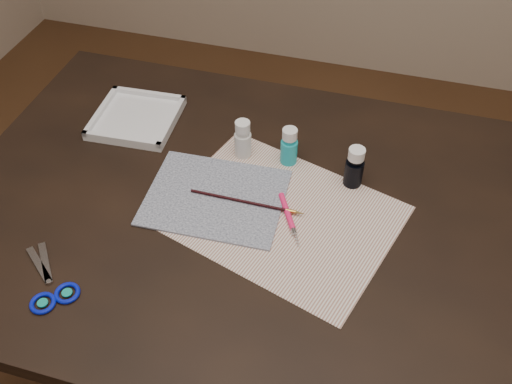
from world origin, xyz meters
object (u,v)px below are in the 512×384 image
(paper, at_px, (281,215))
(scissors, at_px, (43,277))
(palette_tray, at_px, (136,117))
(paint_bottle_white, at_px, (243,139))
(paint_bottle_navy, at_px, (354,167))
(paint_bottle_cyan, at_px, (289,146))
(canvas, at_px, (215,197))

(paper, distance_m, scissors, 0.48)
(paper, xyz_separation_m, palette_tray, (-0.41, 0.20, 0.01))
(paper, xyz_separation_m, paint_bottle_white, (-0.13, 0.16, 0.05))
(paint_bottle_white, relative_size, paint_bottle_navy, 0.96)
(paint_bottle_cyan, distance_m, palette_tray, 0.39)
(paint_bottle_cyan, relative_size, palette_tray, 0.48)
(palette_tray, bearing_deg, paint_bottle_cyan, -5.92)
(paper, distance_m, paint_bottle_cyan, 0.17)
(paint_bottle_white, height_order, palette_tray, paint_bottle_white)
(paint_bottle_cyan, bearing_deg, paint_bottle_navy, -11.45)
(paint_bottle_cyan, height_order, paint_bottle_navy, paint_bottle_navy)
(canvas, bearing_deg, paint_bottle_navy, 24.70)
(canvas, bearing_deg, paper, -3.61)
(paint_bottle_white, height_order, paint_bottle_cyan, paint_bottle_white)
(paper, height_order, canvas, canvas)
(canvas, distance_m, paint_bottle_white, 0.16)
(paint_bottle_navy, distance_m, palette_tray, 0.55)
(canvas, height_order, paint_bottle_white, paint_bottle_white)
(scissors, bearing_deg, paint_bottle_navy, -103.65)
(paper, bearing_deg, scissors, -144.53)
(paint_bottle_cyan, xyz_separation_m, palette_tray, (-0.39, 0.04, -0.03))
(paint_bottle_cyan, distance_m, scissors, 0.57)
(canvas, relative_size, paint_bottle_white, 3.07)
(paint_bottle_white, relative_size, scissors, 0.51)
(canvas, xyz_separation_m, palette_tray, (-0.27, 0.20, 0.01))
(paper, bearing_deg, paint_bottle_navy, 46.77)
(canvas, height_order, paint_bottle_navy, paint_bottle_navy)
(paint_bottle_cyan, bearing_deg, palette_tray, 174.08)
(paint_bottle_navy, bearing_deg, paint_bottle_cyan, 168.55)
(paper, relative_size, paint_bottle_navy, 4.62)
(paint_bottle_white, xyz_separation_m, palette_tray, (-0.29, 0.05, -0.04))
(paint_bottle_cyan, bearing_deg, paper, -81.81)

